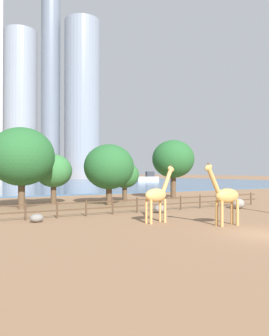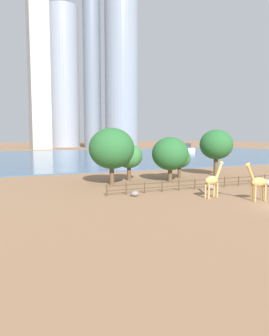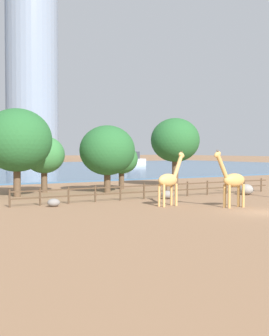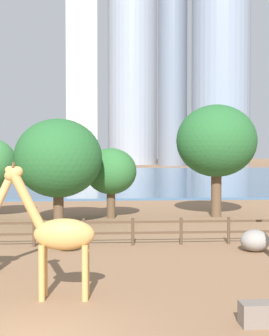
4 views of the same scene
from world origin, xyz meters
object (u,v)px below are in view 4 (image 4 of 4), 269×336
at_px(boulder_by_pole, 68,243).
at_px(tree_left_small, 111,172).
at_px(tree_center_broad, 216,141).
at_px(boulder_small, 255,241).
at_px(tree_right_tall, 58,158).
at_px(giraffe_companion, 59,234).

bearing_deg(boulder_by_pole, tree_left_small, 78.44).
distance_m(boulder_by_pole, tree_center_broad, 15.44).
xyz_separation_m(boulder_small, tree_center_broad, (1.13, 12.10, 4.65)).
bearing_deg(boulder_small, tree_right_tall, 135.59).
height_order(giraffe_companion, tree_center_broad, tree_center_broad).
height_order(giraffe_companion, tree_right_tall, tree_right_tall).
xyz_separation_m(giraffe_companion, tree_right_tall, (-1.14, 15.87, 2.06)).
bearing_deg(tree_left_small, giraffe_companion, -96.54).
xyz_separation_m(giraffe_companion, boulder_small, (8.18, 6.73, -1.48)).
bearing_deg(tree_left_small, tree_right_tall, -140.01).
height_order(tree_right_tall, tree_left_small, tree_right_tall).
bearing_deg(tree_center_broad, tree_left_small, -178.30).
xyz_separation_m(tree_right_tall, tree_left_small, (3.28, 2.75, -0.93)).
distance_m(boulder_small, tree_right_tall, 13.53).
xyz_separation_m(boulder_small, tree_right_tall, (-9.33, 9.14, 3.55)).
bearing_deg(boulder_small, tree_left_small, 116.97).
bearing_deg(tree_right_tall, giraffe_companion, -85.88).
xyz_separation_m(giraffe_companion, tree_left_small, (2.13, 18.62, 1.13)).
xyz_separation_m(boulder_by_pole, tree_center_broad, (9.43, 11.25, 4.79)).
relative_size(boulder_by_pole, boulder_small, 0.83).
xyz_separation_m(boulder_by_pole, tree_right_tall, (-1.02, 8.28, 3.68)).
bearing_deg(tree_left_small, boulder_by_pole, -101.56).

